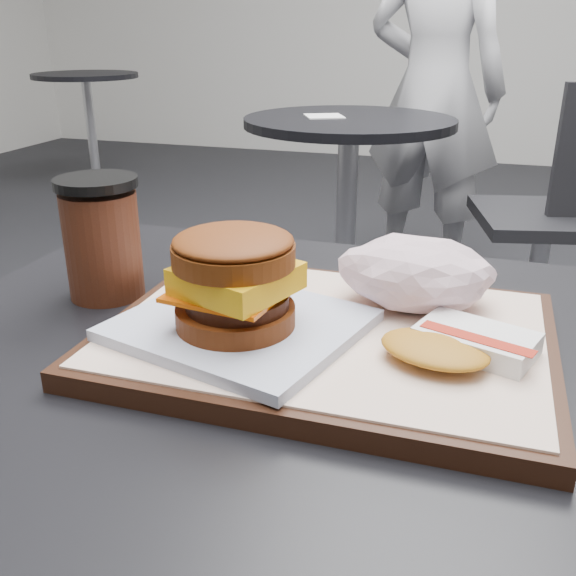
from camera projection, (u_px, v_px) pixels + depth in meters
The scene contains 11 objects.
customer_table at pixel (329, 526), 0.62m from camera, with size 0.80×0.60×0.77m.
serving_tray at pixel (327, 337), 0.56m from camera, with size 0.38×0.28×0.02m.
breakfast_sandwich at pixel (237, 291), 0.53m from camera, with size 0.23×0.21×0.09m.
hash_brown at pixel (457, 344), 0.50m from camera, with size 0.13×0.11×0.02m.
crumpled_wrapper at pixel (416, 273), 0.59m from camera, with size 0.14×0.11×0.06m, color silver, non-canonical shape.
coffee_cup at pixel (102, 240), 0.65m from camera, with size 0.08×0.08×0.12m.
neighbor_table at pixel (347, 177), 2.18m from camera, with size 0.70×0.70×0.75m.
napkin at pixel (324, 116), 2.12m from camera, with size 0.12×0.12×0.00m, color white.
neighbor_chair at pixel (571, 204), 2.01m from camera, with size 0.64×0.50×0.88m.
patron at pixel (434, 90), 2.60m from camera, with size 0.58×0.38×1.58m, color silver.
bg_table_mid at pixel (88, 104), 4.12m from camera, with size 0.66×0.66×0.75m.
Camera 1 is at (0.11, -0.47, 1.03)m, focal length 40.00 mm.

